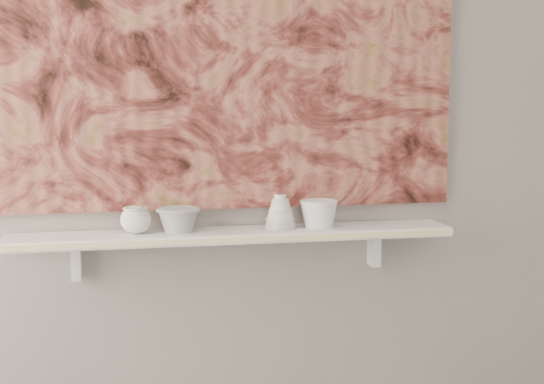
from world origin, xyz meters
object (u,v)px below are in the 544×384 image
object	(u,v)px
bowl_grey	(178,220)
cup_cream	(136,220)
bell_vessel	(280,211)
bowl_white	(319,213)
painting	(229,36)
shelf	(234,235)

from	to	relation	value
bowl_grey	cup_cream	bearing A→B (deg)	180.00
cup_cream	bell_vessel	world-z (taller)	bell_vessel
bowl_white	cup_cream	bearing A→B (deg)	180.00
painting	bowl_grey	bearing A→B (deg)	-155.32
shelf	cup_cream	distance (m)	0.31
shelf	bell_vessel	size ratio (longest dim) A/B	12.57
shelf	bowl_grey	xyz separation A→B (m)	(-0.18, 0.00, 0.05)
painting	bowl_grey	size ratio (longest dim) A/B	10.90
shelf	painting	xyz separation A→B (m)	(0.00, 0.08, 0.62)
bowl_grey	bowl_white	distance (m)	0.45
cup_cream	bell_vessel	xyz separation A→B (m)	(0.46, 0.00, 0.01)
painting	bell_vessel	world-z (taller)	painting
bell_vessel	bowl_grey	bearing A→B (deg)	180.00
painting	bowl_grey	world-z (taller)	painting
bowl_grey	cup_cream	world-z (taller)	cup_cream
cup_cream	bell_vessel	bearing A→B (deg)	0.00
bell_vessel	shelf	bearing A→B (deg)	180.00
bowl_white	bell_vessel	bearing A→B (deg)	180.00
shelf	cup_cream	size ratio (longest dim) A/B	14.94
cup_cream	bowl_white	world-z (taller)	bowl_white
shelf	bowl_white	bearing A→B (deg)	0.00
cup_cream	shelf	bearing A→B (deg)	0.00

